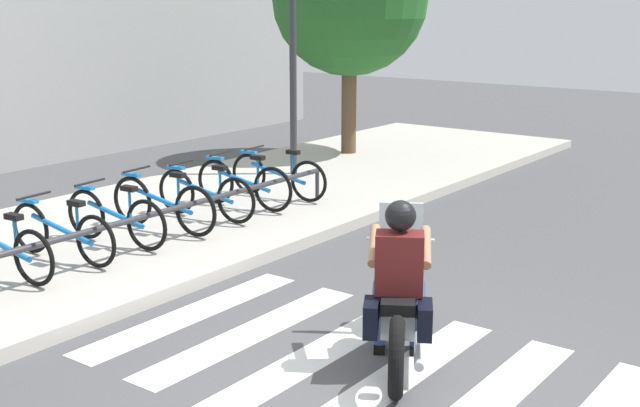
% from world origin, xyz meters
% --- Properties ---
extents(ground_plane, '(48.00, 48.00, 0.00)m').
position_xyz_m(ground_plane, '(0.00, 0.00, 0.00)').
color(ground_plane, '#4C4C4F').
extents(sidewalk, '(24.00, 4.40, 0.15)m').
position_xyz_m(sidewalk, '(0.00, 5.05, 0.07)').
color(sidewalk, '#B7B2A8').
rests_on(sidewalk, ground).
extents(crosswalk_stripe_1, '(2.80, 0.40, 0.01)m').
position_xyz_m(crosswalk_stripe_1, '(0.21, -0.80, 0.00)').
color(crosswalk_stripe_1, white).
rests_on(crosswalk_stripe_1, ground).
extents(crosswalk_stripe_2, '(2.80, 0.40, 0.01)m').
position_xyz_m(crosswalk_stripe_2, '(0.21, 0.00, 0.00)').
color(crosswalk_stripe_2, white).
rests_on(crosswalk_stripe_2, ground).
extents(crosswalk_stripe_3, '(2.80, 0.40, 0.01)m').
position_xyz_m(crosswalk_stripe_3, '(0.21, 0.80, 0.00)').
color(crosswalk_stripe_3, white).
rests_on(crosswalk_stripe_3, ground).
extents(crosswalk_stripe_4, '(2.80, 0.40, 0.01)m').
position_xyz_m(crosswalk_stripe_4, '(0.21, 1.60, 0.00)').
color(crosswalk_stripe_4, white).
rests_on(crosswalk_stripe_4, ground).
extents(crosswalk_stripe_5, '(2.80, 0.40, 0.01)m').
position_xyz_m(crosswalk_stripe_5, '(0.21, 2.40, 0.00)').
color(crosswalk_stripe_5, white).
rests_on(crosswalk_stripe_5, ground).
extents(motorcycle, '(1.89, 1.18, 1.26)m').
position_xyz_m(motorcycle, '(0.55, 0.20, 0.47)').
color(motorcycle, black).
rests_on(motorcycle, ground).
extents(rider, '(0.77, 0.72, 1.45)m').
position_xyz_m(rider, '(0.48, 0.16, 0.84)').
color(rider, '#591919').
rests_on(rider, ground).
extents(bicycle_1, '(0.48, 1.64, 0.74)m').
position_xyz_m(bicycle_1, '(-0.53, 4.50, 0.49)').
color(bicycle_1, black).
rests_on(bicycle_1, sidewalk).
extents(bicycle_2, '(0.48, 1.68, 0.74)m').
position_xyz_m(bicycle_2, '(0.25, 4.50, 0.49)').
color(bicycle_2, black).
rests_on(bicycle_2, sidewalk).
extents(bicycle_3, '(0.48, 1.63, 0.76)m').
position_xyz_m(bicycle_3, '(1.02, 4.50, 0.50)').
color(bicycle_3, black).
rests_on(bicycle_3, sidewalk).
extents(bicycle_4, '(0.48, 1.73, 0.80)m').
position_xyz_m(bicycle_4, '(1.79, 4.50, 0.51)').
color(bicycle_4, black).
rests_on(bicycle_4, sidewalk).
extents(bicycle_5, '(0.48, 1.66, 0.76)m').
position_xyz_m(bicycle_5, '(2.57, 4.50, 0.50)').
color(bicycle_5, black).
rests_on(bicycle_5, sidewalk).
extents(bicycle_6, '(0.48, 1.66, 0.79)m').
position_xyz_m(bicycle_6, '(3.34, 4.50, 0.51)').
color(bicycle_6, black).
rests_on(bicycle_6, sidewalk).
extents(bicycle_7, '(0.48, 1.71, 0.75)m').
position_xyz_m(bicycle_7, '(4.11, 4.50, 0.50)').
color(bicycle_7, black).
rests_on(bicycle_7, sidewalk).
extents(bike_rack, '(6.01, 0.07, 0.49)m').
position_xyz_m(bike_rack, '(1.41, 3.94, 0.58)').
color(bike_rack, '#333338').
rests_on(bike_rack, sidewalk).
extents(street_lamp, '(0.28, 0.28, 4.12)m').
position_xyz_m(street_lamp, '(5.69, 5.45, 2.51)').
color(street_lamp, '#2D2D33').
rests_on(street_lamp, ground).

